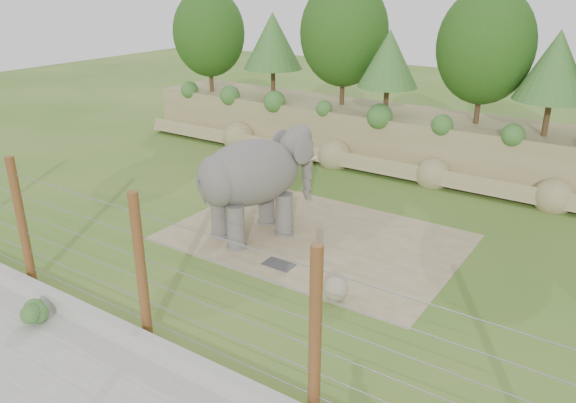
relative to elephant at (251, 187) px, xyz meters
The scene contains 10 objects.
ground 3.02m from the elephant, 52.11° to the right, with size 90.00×90.00×0.00m, color #3A6A1D.
back_embankment 11.18m from the elephant, 79.18° to the left, with size 30.00×5.52×8.77m.
dirt_patch 2.91m from the elephant, 29.35° to the left, with size 10.00×7.00×0.02m, color #8B7954.
drain_grate 3.06m from the elephant, 32.81° to the right, with size 1.00×0.60×0.03m, color #262628.
elephant is the anchor object (origin of this frame).
stone_ball 5.33m from the elephant, 25.16° to the right, with size 0.72×0.72×0.72m, color gray.
retaining_wall 7.22m from the elephant, 77.94° to the right, with size 26.00×0.35×0.50m, color #9F9D95.
walkway 9.20m from the elephant, 80.60° to the right, with size 26.00×4.00×0.01m, color #9F9D95.
barrier_fence 6.56m from the elephant, 77.03° to the right, with size 20.26×0.26×4.00m.
walkway_shrub 7.97m from the elephant, 100.68° to the right, with size 0.62×0.62×0.62m, color #2A6027.
Camera 1 is at (9.77, -12.60, 8.62)m, focal length 35.00 mm.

